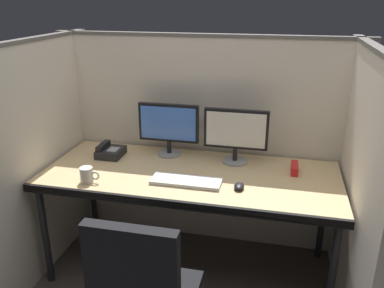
{
  "coord_description": "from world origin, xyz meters",
  "views": [
    {
      "loc": [
        0.54,
        -1.99,
        1.82
      ],
      "look_at": [
        0.0,
        0.35,
        0.92
      ],
      "focal_mm": 37.36,
      "sensor_mm": 36.0,
      "label": 1
    }
  ],
  "objects": [
    {
      "name": "desk",
      "position": [
        0.0,
        0.29,
        0.69
      ],
      "size": [
        1.9,
        0.8,
        0.74
      ],
      "color": "tan",
      "rests_on": "ground"
    },
    {
      "name": "cubicle_partition_rear",
      "position": [
        0.0,
        0.74,
        0.79
      ],
      "size": [
        2.21,
        0.06,
        1.57
      ],
      "color": "beige",
      "rests_on": "ground"
    },
    {
      "name": "keyboard_main",
      "position": [
        0.01,
        0.15,
        0.75
      ],
      "size": [
        0.43,
        0.15,
        0.02
      ],
      "primitive_type": "cube",
      "color": "silver",
      "rests_on": "desk"
    },
    {
      "name": "monitor_left",
      "position": [
        -0.22,
        0.57,
        0.96
      ],
      "size": [
        0.43,
        0.17,
        0.37
      ],
      "color": "gray",
      "rests_on": "desk"
    },
    {
      "name": "coffee_mug",
      "position": [
        -0.58,
        0.03,
        0.79
      ],
      "size": [
        0.13,
        0.08,
        0.09
      ],
      "color": "silver",
      "rests_on": "desk"
    },
    {
      "name": "desk_phone",
      "position": [
        -0.62,
        0.45,
        0.77
      ],
      "size": [
        0.17,
        0.19,
        0.09
      ],
      "color": "black",
      "rests_on": "desk"
    },
    {
      "name": "cubicle_partition_left",
      "position": [
        -0.99,
        0.2,
        0.79
      ],
      "size": [
        0.06,
        1.41,
        1.57
      ],
      "color": "beige",
      "rests_on": "ground"
    },
    {
      "name": "red_stapler",
      "position": [
        0.66,
        0.46,
        0.77
      ],
      "size": [
        0.04,
        0.15,
        0.06
      ],
      "primitive_type": "cube",
      "color": "red",
      "rests_on": "desk"
    },
    {
      "name": "monitor_right",
      "position": [
        0.26,
        0.54,
        0.96
      ],
      "size": [
        0.43,
        0.17,
        0.37
      ],
      "color": "gray",
      "rests_on": "desk"
    },
    {
      "name": "cubicle_partition_right",
      "position": [
        0.99,
        0.2,
        0.79
      ],
      "size": [
        0.06,
        1.41,
        1.57
      ],
      "color": "beige",
      "rests_on": "ground"
    },
    {
      "name": "computer_mouse",
      "position": [
        0.33,
        0.14,
        0.76
      ],
      "size": [
        0.06,
        0.1,
        0.04
      ],
      "color": "black",
      "rests_on": "desk"
    }
  ]
}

